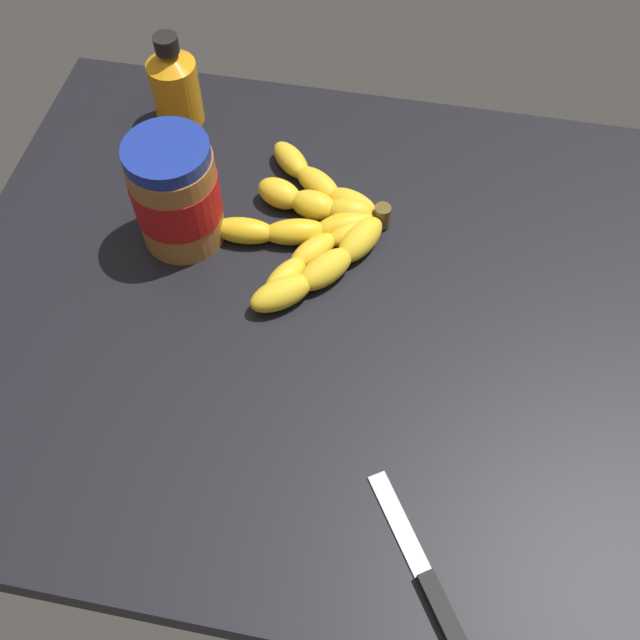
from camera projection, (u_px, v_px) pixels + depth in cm
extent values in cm
cube|color=black|center=(304.00, 311.00, 84.78)|extent=(81.51, 71.61, 4.93)
ellipsoid|color=yellow|center=(352.00, 204.00, 88.49)|extent=(7.37, 5.31, 3.12)
ellipsoid|color=yellow|center=(318.00, 184.00, 90.27)|extent=(7.32, 6.27, 3.12)
ellipsoid|color=yellow|center=(291.00, 160.00, 92.48)|extent=(6.93, 6.96, 3.12)
ellipsoid|color=yellow|center=(351.00, 212.00, 87.45)|extent=(5.90, 3.71, 3.55)
ellipsoid|color=yellow|center=(314.00, 205.00, 88.07)|extent=(6.27, 4.37, 3.55)
ellipsoid|color=yellow|center=(279.00, 193.00, 89.11)|extent=(6.64, 5.23, 3.55)
ellipsoid|color=yellow|center=(346.00, 225.00, 86.61)|extent=(8.26, 6.25, 3.16)
ellipsoid|color=yellow|center=(295.00, 232.00, 86.05)|extent=(8.22, 5.02, 3.16)
ellipsoid|color=yellow|center=(244.00, 231.00, 86.15)|extent=(7.83, 3.58, 3.16)
ellipsoid|color=yellow|center=(353.00, 231.00, 86.27)|extent=(6.83, 6.49, 2.89)
ellipsoid|color=yellow|center=(317.00, 251.00, 84.62)|extent=(6.34, 6.93, 2.89)
ellipsoid|color=yellow|center=(285.00, 277.00, 82.59)|extent=(5.64, 7.14, 2.89)
ellipsoid|color=yellow|center=(360.00, 240.00, 85.19)|extent=(6.49, 8.30, 3.51)
ellipsoid|color=yellow|center=(325.00, 269.00, 82.84)|extent=(7.45, 8.06, 3.51)
ellipsoid|color=yellow|center=(281.00, 293.00, 81.02)|extent=(8.06, 7.45, 3.51)
cylinder|color=brown|center=(382.00, 216.00, 87.10)|extent=(2.00, 2.00, 3.00)
cylinder|color=#9E602D|center=(177.00, 198.00, 82.76)|extent=(9.83, 9.83, 12.40)
cylinder|color=#B71414|center=(176.00, 195.00, 82.24)|extent=(10.02, 10.02, 5.58)
cylinder|color=navy|center=(166.00, 153.00, 76.83)|extent=(9.48, 9.48, 1.71)
cylinder|color=orange|center=(176.00, 93.00, 95.19)|extent=(6.35, 6.35, 8.82)
cone|color=orange|center=(169.00, 58.00, 90.67)|extent=(6.35, 6.35, 1.93)
cylinder|color=black|center=(166.00, 44.00, 88.98)|extent=(3.06, 3.06, 2.09)
cube|color=silver|center=(399.00, 522.00, 68.52)|extent=(7.17, 9.61, 0.50)
cube|color=black|center=(442.00, 611.00, 63.93)|extent=(5.18, 6.73, 1.20)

